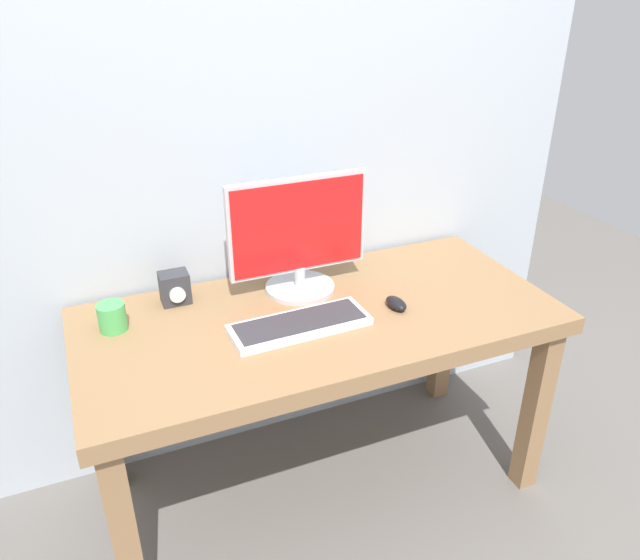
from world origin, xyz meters
name	(u,v)px	position (x,y,z in m)	size (l,w,h in m)	color
ground_plane	(320,481)	(0.00, 0.00, 0.00)	(6.00, 6.00, 0.00)	slate
wall_back	(271,48)	(0.00, 0.40, 1.50)	(2.41, 0.04, 3.00)	#B2BCC6
desk	(320,337)	(0.00, 0.00, 0.64)	(1.53, 0.72, 0.74)	#936D47
monitor	(299,237)	(0.00, 0.18, 0.93)	(0.48, 0.24, 0.40)	silver
keyboard_primary	(300,325)	(-0.09, -0.06, 0.75)	(0.44, 0.17, 0.03)	silver
mouse	(396,303)	(0.24, -0.07, 0.75)	(0.05, 0.09, 0.03)	black
audio_controller	(175,288)	(-0.41, 0.25, 0.79)	(0.09, 0.09, 0.11)	#333338
coffee_mug	(112,317)	(-0.62, 0.16, 0.78)	(0.09, 0.09, 0.09)	#4CB259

